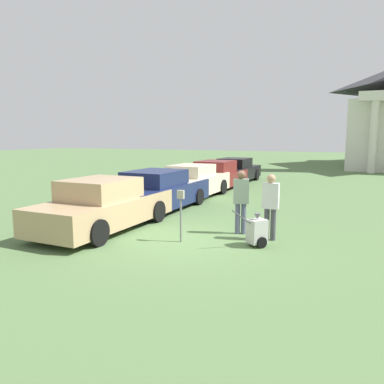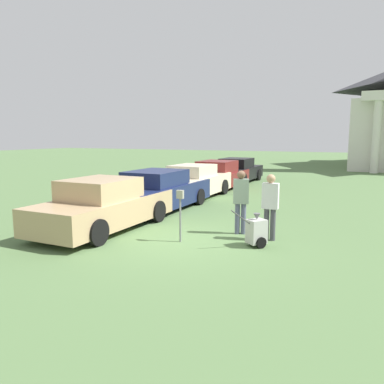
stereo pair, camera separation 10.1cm
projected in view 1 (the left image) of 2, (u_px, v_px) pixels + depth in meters
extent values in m
plane|color=#517042|center=(182.00, 240.00, 9.95)|extent=(120.00, 120.00, 0.00)
cube|color=tan|center=(105.00, 210.00, 11.06)|extent=(2.00, 4.80, 0.75)
cube|color=tan|center=(100.00, 189.00, 10.79)|extent=(1.73, 2.03, 0.58)
cylinder|color=black|center=(110.00, 207.00, 12.82)|extent=(0.19, 0.69, 0.69)
cylinder|color=black|center=(158.00, 211.00, 12.03)|extent=(0.19, 0.69, 0.69)
cylinder|color=black|center=(43.00, 225.00, 10.17)|extent=(0.19, 0.69, 0.69)
cylinder|color=black|center=(98.00, 233.00, 9.37)|extent=(0.19, 0.69, 0.69)
cube|color=#19234C|center=(158.00, 195.00, 13.95)|extent=(1.97, 5.30, 0.77)
cube|color=#19234C|center=(155.00, 178.00, 13.67)|extent=(1.70, 2.24, 0.55)
cylinder|color=black|center=(159.00, 194.00, 15.85)|extent=(0.19, 0.65, 0.65)
cylinder|color=black|center=(199.00, 197.00, 15.06)|extent=(0.19, 0.65, 0.65)
cylinder|color=black|center=(111.00, 207.00, 12.91)|extent=(0.19, 0.65, 0.65)
cylinder|color=black|center=(158.00, 211.00, 12.13)|extent=(0.19, 0.65, 0.65)
cube|color=beige|center=(193.00, 185.00, 16.81)|extent=(1.85, 4.82, 0.78)
cube|color=beige|center=(191.00, 171.00, 16.54)|extent=(1.60, 2.04, 0.51)
cylinder|color=black|center=(190.00, 185.00, 18.55)|extent=(0.19, 0.70, 0.70)
cylinder|color=black|center=(223.00, 187.00, 17.81)|extent=(0.19, 0.70, 0.70)
cylinder|color=black|center=(160.00, 193.00, 15.88)|extent=(0.19, 0.70, 0.70)
cylinder|color=black|center=(197.00, 196.00, 15.15)|extent=(0.19, 0.70, 0.70)
cube|color=maroon|center=(217.00, 179.00, 19.58)|extent=(1.90, 4.87, 0.70)
cube|color=maroon|center=(216.00, 167.00, 19.31)|extent=(1.65, 2.06, 0.60)
cylinder|color=black|center=(212.00, 179.00, 21.33)|extent=(0.19, 0.67, 0.67)
cylinder|color=black|center=(242.00, 180.00, 20.58)|extent=(0.19, 0.67, 0.67)
cylinder|color=black|center=(189.00, 185.00, 18.64)|extent=(0.19, 0.67, 0.67)
cylinder|color=black|center=(223.00, 187.00, 17.88)|extent=(0.19, 0.67, 0.67)
cube|color=black|center=(236.00, 173.00, 22.45)|extent=(1.86, 4.89, 0.70)
cube|color=black|center=(235.00, 163.00, 22.18)|extent=(1.61, 2.07, 0.55)
cylinder|color=black|center=(230.00, 173.00, 24.20)|extent=(0.19, 0.71, 0.70)
cylinder|color=black|center=(257.00, 175.00, 23.46)|extent=(0.19, 0.71, 0.70)
cylinder|color=black|center=(213.00, 178.00, 21.50)|extent=(0.19, 0.71, 0.70)
cylinder|color=black|center=(242.00, 180.00, 20.76)|extent=(0.19, 0.71, 0.70)
cylinder|color=slate|center=(181.00, 220.00, 9.71)|extent=(0.05, 0.05, 1.15)
cube|color=gray|center=(181.00, 194.00, 9.61)|extent=(0.18, 0.09, 0.22)
cylinder|color=#515670|center=(244.00, 219.00, 10.55)|extent=(0.14, 0.14, 0.87)
cylinder|color=#515670|center=(238.00, 219.00, 10.56)|extent=(0.14, 0.14, 0.87)
cube|color=gray|center=(241.00, 191.00, 10.44)|extent=(0.47, 0.35, 0.69)
sphere|color=brown|center=(241.00, 175.00, 10.37)|extent=(0.24, 0.24, 0.24)
cylinder|color=#3F3F47|center=(273.00, 225.00, 9.89)|extent=(0.14, 0.14, 0.85)
cylinder|color=#3F3F47|center=(267.00, 224.00, 9.95)|extent=(0.14, 0.14, 0.85)
cube|color=silver|center=(271.00, 196.00, 9.80)|extent=(0.43, 0.24, 0.68)
sphere|color=tan|center=(271.00, 179.00, 9.74)|extent=(0.23, 0.23, 0.23)
cube|color=#B2B2AD|center=(257.00, 231.00, 9.36)|extent=(0.55, 0.57, 0.60)
cone|color=#59595B|center=(257.00, 216.00, 9.30)|extent=(0.18, 0.18, 0.16)
cylinder|color=#4C4C4C|center=(242.00, 217.00, 9.09)|extent=(0.39, 0.48, 0.43)
cylinder|color=black|center=(252.00, 239.00, 9.58)|extent=(0.21, 0.25, 0.28)
cylinder|color=black|center=(262.00, 243.00, 9.21)|extent=(0.21, 0.25, 0.28)
cylinder|color=silver|center=(373.00, 137.00, 27.74)|extent=(0.56, 0.56, 5.31)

